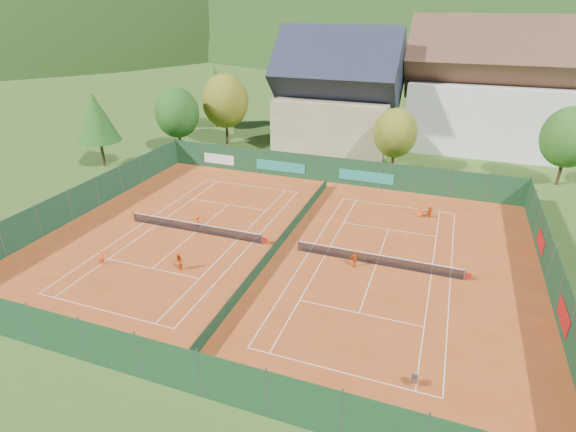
# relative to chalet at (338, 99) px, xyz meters

# --- Properties ---
(ground) EXTENTS (600.00, 600.00, 0.00)m
(ground) POSITION_rel_chalet_xyz_m (3.00, -30.00, -6.64)
(ground) COLOR #305119
(ground) RESTS_ON ground
(clay_pad) EXTENTS (40.00, 32.00, 0.01)m
(clay_pad) POSITION_rel_chalet_xyz_m (3.00, -30.00, -6.62)
(clay_pad) COLOR #A74118
(clay_pad) RESTS_ON ground
(court_markings_left) EXTENTS (11.03, 23.83, 0.00)m
(court_markings_left) POSITION_rel_chalet_xyz_m (-5.00, -30.00, -6.61)
(court_markings_left) COLOR white
(court_markings_left) RESTS_ON ground
(court_markings_right) EXTENTS (11.03, 23.83, 0.00)m
(court_markings_right) POSITION_rel_chalet_xyz_m (11.00, -30.00, -6.61)
(court_markings_right) COLOR white
(court_markings_right) RESTS_ON ground
(tennis_net_left) EXTENTS (13.30, 0.10, 1.02)m
(tennis_net_left) POSITION_rel_chalet_xyz_m (-4.85, -30.00, -6.12)
(tennis_net_left) COLOR #59595B
(tennis_net_left) RESTS_ON ground
(tennis_net_right) EXTENTS (13.30, 0.10, 1.02)m
(tennis_net_right) POSITION_rel_chalet_xyz_m (11.15, -30.00, -6.12)
(tennis_net_right) COLOR #59595B
(tennis_net_right) RESTS_ON ground
(court_divider) EXTENTS (0.03, 28.80, 1.00)m
(court_divider) POSITION_rel_chalet_xyz_m (3.00, -30.00, -6.12)
(court_divider) COLOR #13341F
(court_divider) RESTS_ON ground
(fence_north) EXTENTS (40.00, 0.10, 3.00)m
(fence_north) POSITION_rel_chalet_xyz_m (2.54, -14.01, -5.16)
(fence_north) COLOR #153A1F
(fence_north) RESTS_ON ground
(fence_south) EXTENTS (40.00, 0.04, 3.00)m
(fence_south) POSITION_rel_chalet_xyz_m (3.00, -46.00, -5.12)
(fence_south) COLOR #14381D
(fence_south) RESTS_ON ground
(fence_west) EXTENTS (0.04, 32.00, 3.00)m
(fence_west) POSITION_rel_chalet_xyz_m (-17.00, -30.00, -5.12)
(fence_west) COLOR #163D25
(fence_west) RESTS_ON ground
(fence_east) EXTENTS (0.09, 32.00, 3.00)m
(fence_east) POSITION_rel_chalet_xyz_m (23.00, -29.95, -5.14)
(fence_east) COLOR #14381E
(fence_east) RESTS_ON ground
(chalet) EXTENTS (16.20, 12.00, 16.00)m
(chalet) POSITION_rel_chalet_xyz_m (0.00, 0.00, 0.00)
(chalet) COLOR #C7B78C
(chalet) RESTS_ON ground
(hotel_block_a) EXTENTS (21.60, 11.00, 17.25)m
(hotel_block_a) POSITION_rel_chalet_xyz_m (19.00, 6.00, 0.76)
(hotel_block_a) COLOR silver
(hotel_block_a) RESTS_ON ground
(tree_west_front) EXTENTS (5.72, 5.72, 8.69)m
(tree_west_front) POSITION_rel_chalet_xyz_m (-19.00, -10.00, -1.23)
(tree_west_front) COLOR #49311A
(tree_west_front) RESTS_ON ground
(tree_west_mid) EXTENTS (6.44, 6.44, 9.78)m
(tree_west_mid) POSITION_rel_chalet_xyz_m (-15.00, -4.00, -0.56)
(tree_west_mid) COLOR #412917
(tree_west_mid) RESTS_ON ground
(tree_west_back) EXTENTS (5.60, 5.60, 10.00)m
(tree_west_back) POSITION_rel_chalet_xyz_m (-21.00, 4.00, 0.11)
(tree_west_back) COLOR #432B18
(tree_west_back) RESTS_ON ground
(tree_center) EXTENTS (5.01, 5.01, 7.60)m
(tree_center) POSITION_rel_chalet_xyz_m (9.00, -8.00, -1.91)
(tree_center) COLOR #4B311B
(tree_center) RESTS_ON ground
(tree_east_front) EXTENTS (5.72, 5.72, 8.69)m
(tree_east_front) POSITION_rel_chalet_xyz_m (27.00, -6.00, -1.23)
(tree_east_front) COLOR #412B17
(tree_east_front) RESTS_ON ground
(tree_west_side) EXTENTS (5.04, 5.04, 9.00)m
(tree_west_side) POSITION_rel_chalet_xyz_m (-25.00, -18.00, -0.56)
(tree_west_side) COLOR #4D371B
(tree_west_side) RESTS_ON ground
(tree_east_back) EXTENTS (7.15, 7.15, 10.86)m
(tree_east_back) POSITION_rel_chalet_xyz_m (29.00, 10.00, 0.12)
(tree_east_back) COLOR #4C311B
(tree_east_back) RESTS_ON ground
(mountain_backdrop) EXTENTS (820.00, 530.00, 242.00)m
(mountain_backdrop) POSITION_rel_chalet_xyz_m (31.54, 203.48, -46.26)
(mountain_backdrop) COLOR black
(mountain_backdrop) RESTS_ON ground
(ball_hopper) EXTENTS (0.34, 0.34, 0.80)m
(ball_hopper) POSITION_rel_chalet_xyz_m (14.97, -41.59, -6.07)
(ball_hopper) COLOR slate
(ball_hopper) RESTS_ON ground
(loose_ball_0) EXTENTS (0.07, 0.07, 0.07)m
(loose_ball_0) POSITION_rel_chalet_xyz_m (-8.97, -34.47, -6.59)
(loose_ball_0) COLOR #CCD833
(loose_ball_0) RESTS_ON ground
(loose_ball_1) EXTENTS (0.07, 0.07, 0.07)m
(loose_ball_1) POSITION_rel_chalet_xyz_m (6.68, -39.89, -6.59)
(loose_ball_1) COLOR #CCD833
(loose_ball_1) RESTS_ON ground
(loose_ball_2) EXTENTS (0.07, 0.07, 0.07)m
(loose_ball_2) POSITION_rel_chalet_xyz_m (2.01, -25.62, -6.59)
(loose_ball_2) COLOR #CCD833
(loose_ball_2) RESTS_ON ground
(loose_ball_3) EXTENTS (0.07, 0.07, 0.07)m
(loose_ball_3) POSITION_rel_chalet_xyz_m (-2.97, -23.25, -6.59)
(loose_ball_3) COLOR #CCD833
(loose_ball_3) RESTS_ON ground
(player_left_near) EXTENTS (0.52, 0.48, 1.19)m
(player_left_near) POSITION_rel_chalet_xyz_m (-8.87, -37.26, -6.03)
(player_left_near) COLOR #F15615
(player_left_near) RESTS_ON ground
(player_left_mid) EXTENTS (0.86, 0.82, 1.40)m
(player_left_mid) POSITION_rel_chalet_xyz_m (-2.87, -35.91, -5.93)
(player_left_mid) COLOR #D54912
(player_left_mid) RESTS_ON ground
(player_left_far) EXTENTS (0.99, 0.65, 1.45)m
(player_left_far) POSITION_rel_chalet_xyz_m (-5.00, -29.44, -5.90)
(player_left_far) COLOR #EE5415
(player_left_far) RESTS_ON ground
(player_right_near) EXTENTS (0.84, 0.79, 1.39)m
(player_right_near) POSITION_rel_chalet_xyz_m (9.46, -30.90, -5.93)
(player_right_near) COLOR #D24C12
(player_right_near) RESTS_ON ground
(player_right_far_a) EXTENTS (0.63, 0.44, 1.23)m
(player_right_far_a) POSITION_rel_chalet_xyz_m (13.30, -19.96, -6.01)
(player_right_far_a) COLOR orange
(player_right_far_a) RESTS_ON ground
(player_right_far_b) EXTENTS (1.11, 1.00, 1.23)m
(player_right_far_b) POSITION_rel_chalet_xyz_m (14.17, -19.86, -6.01)
(player_right_far_b) COLOR orange
(player_right_far_b) RESTS_ON ground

